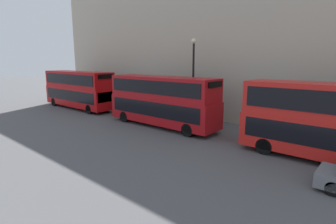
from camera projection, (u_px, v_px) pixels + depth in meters
name	position (u px, v px, depth m)	size (l,w,h in m)	color
bus_second_in_queue	(162.00, 99.00, 22.18)	(2.59, 10.39, 4.25)	#A80F14
bus_third_in_queue	(78.00, 88.00, 30.65)	(2.59, 10.93, 4.33)	#B20C0F
street_lamp	(193.00, 74.00, 22.25)	(0.44, 0.44, 7.38)	black
pedestrian	(165.00, 110.00, 25.81)	(0.36, 0.36, 1.72)	#26262D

